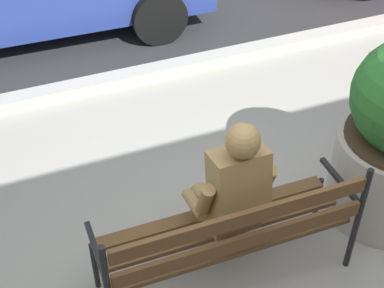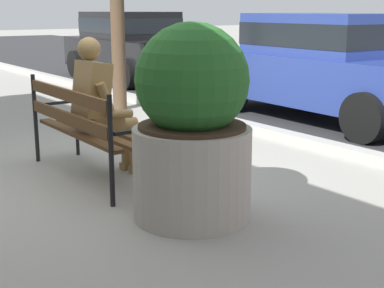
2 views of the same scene
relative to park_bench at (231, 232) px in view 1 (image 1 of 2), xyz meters
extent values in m
cube|color=#B2AFA8|center=(0.07, 2.74, -0.48)|extent=(60.00, 0.20, 0.12)
cube|color=brown|center=(0.00, -0.07, -0.09)|extent=(1.70, 0.13, 0.04)
cube|color=brown|center=(0.00, 0.11, -0.09)|extent=(1.70, 0.13, 0.04)
cube|color=brown|center=(0.00, 0.29, -0.09)|extent=(1.70, 0.13, 0.04)
cube|color=brown|center=(0.00, -0.16, 0.08)|extent=(1.70, 0.06, 0.11)
cube|color=brown|center=(0.00, -0.16, 0.30)|extent=(1.70, 0.06, 0.11)
cylinder|color=black|center=(-0.88, 0.32, -0.32)|extent=(0.04, 0.04, 0.45)
cube|color=black|center=(-0.88, 0.12, 0.08)|extent=(0.04, 0.48, 0.03)
cylinder|color=black|center=(0.88, 0.30, -0.32)|extent=(0.04, 0.04, 0.45)
cylinder|color=black|center=(0.88, -0.17, -0.07)|extent=(0.04, 0.04, 0.95)
cube|color=black|center=(0.88, 0.10, 0.08)|extent=(0.04, 0.48, 0.03)
cube|color=olive|center=(0.06, 0.17, 0.02)|extent=(0.35, 0.33, 0.16)
cube|color=olive|center=(0.06, 0.07, 0.34)|extent=(0.37, 0.30, 0.55)
sphere|color=olive|center=(0.06, 0.06, 0.72)|extent=(0.22, 0.22, 0.22)
cylinder|color=olive|center=(-0.16, 0.08, 0.29)|extent=(0.10, 0.18, 0.29)
cylinder|color=olive|center=(-0.17, 0.22, 0.12)|extent=(0.09, 0.27, 0.10)
cylinder|color=olive|center=(0.28, 0.10, 0.29)|extent=(0.10, 0.18, 0.29)
cylinder|color=olive|center=(0.29, 0.24, 0.12)|extent=(0.09, 0.27, 0.10)
cylinder|color=olive|center=(-0.04, 0.31, -0.02)|extent=(0.14, 0.37, 0.14)
cylinder|color=olive|center=(-0.04, 0.49, -0.29)|extent=(0.11, 0.11, 0.50)
cube|color=olive|center=(-0.04, 0.55, -0.51)|extent=(0.12, 0.24, 0.07)
cylinder|color=olive|center=(0.14, 0.31, -0.02)|extent=(0.14, 0.37, 0.14)
cylinder|color=olive|center=(0.14, 0.49, -0.29)|extent=(0.11, 0.11, 0.50)
cube|color=olive|center=(0.14, 0.55, -0.51)|extent=(0.12, 0.24, 0.07)
cube|color=olive|center=(0.26, 0.60, -0.46)|extent=(0.29, 0.19, 0.16)
cylinder|color=black|center=(0.67, 3.43, -0.22)|extent=(0.65, 0.24, 0.64)
camera|label=1|loc=(-1.18, -2.26, 2.89)|focal=53.98mm
camera|label=2|loc=(4.90, -2.26, 1.08)|focal=52.42mm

